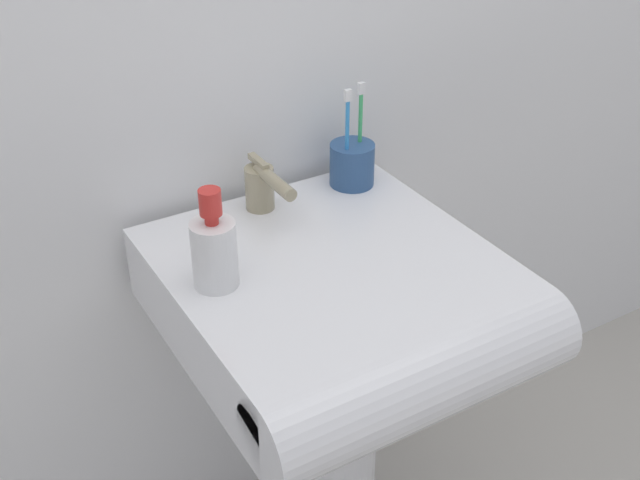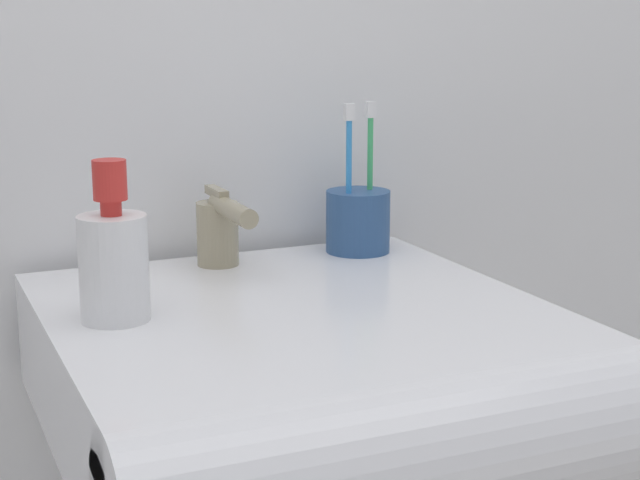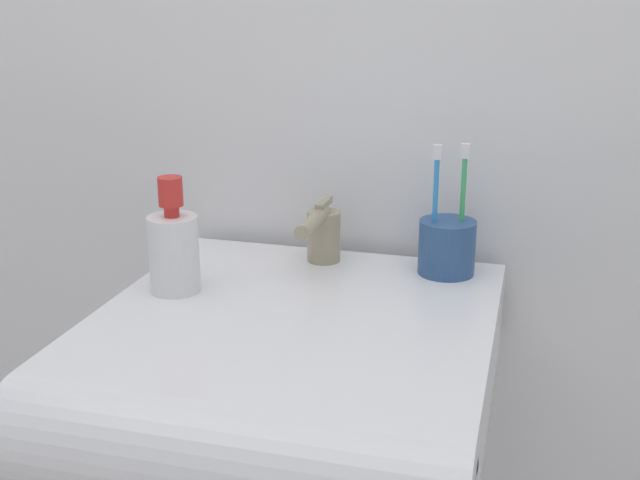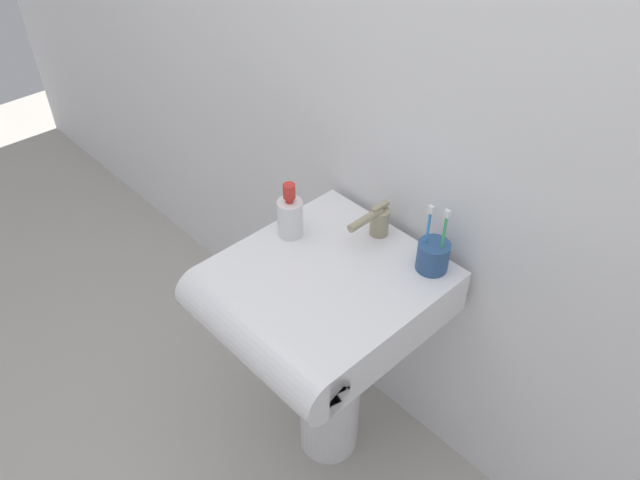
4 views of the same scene
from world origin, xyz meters
The scene contains 4 objects.
sink_basin centered at (0.00, -0.05, 0.67)m, with size 0.49×0.55×0.13m.
faucet centered at (-0.02, 0.18, 0.79)m, with size 0.05×0.14×0.09m.
toothbrush_cup centered at (0.16, 0.18, 0.78)m, with size 0.08×0.08×0.19m.
soap_bottle centered at (-0.18, 0.02, 0.80)m, with size 0.07×0.07×0.16m.
Camera 3 is at (0.27, -0.89, 1.13)m, focal length 45.00 mm.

